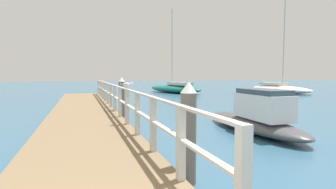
{
  "coord_description": "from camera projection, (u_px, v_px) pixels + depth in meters",
  "views": [
    {
      "loc": [
        -0.12,
        -1.24,
        1.95
      ],
      "look_at": [
        2.34,
        6.13,
        1.36
      ],
      "focal_mm": 28.16,
      "sensor_mm": 36.0,
      "label": 1
    }
  ],
  "objects": [
    {
      "name": "pier_deck",
      "position": [
        84.0,
        114.0,
        11.91
      ],
      "size": [
        2.75,
        22.33,
        0.35
      ],
      "primitive_type": "cube",
      "color": "#846B4C",
      "rests_on": "ground_plane"
    },
    {
      "name": "pier_railing",
      "position": [
        113.0,
        94.0,
        12.25
      ],
      "size": [
        0.12,
        20.85,
        1.15
      ],
      "color": "beige",
      "rests_on": "pier_deck"
    },
    {
      "name": "dock_piling_near",
      "position": [
        188.0,
        133.0,
        4.66
      ],
      "size": [
        0.29,
        0.29,
        1.83
      ],
      "color": "#6B6056",
      "rests_on": "ground_plane"
    },
    {
      "name": "dock_piling_far",
      "position": [
        122.0,
        97.0,
        12.09
      ],
      "size": [
        0.29,
        0.29,
        1.83
      ],
      "color": "#6B6056",
      "rests_on": "ground_plane"
    },
    {
      "name": "seagull_foreground",
      "position": [
        127.0,
        84.0,
        8.49
      ],
      "size": [
        0.42,
        0.3,
        0.21
      ],
      "rotation": [
        0.0,
        0.0,
        4.12
      ],
      "color": "white",
      "rests_on": "pier_railing"
    },
    {
      "name": "boat_0",
      "position": [
        175.0,
        88.0,
        28.16
      ],
      "size": [
        4.83,
        8.1,
        8.91
      ],
      "rotation": [
        0.0,
        0.0,
        0.35
      ],
      "color": "#197266",
      "rests_on": "ground_plane"
    },
    {
      "name": "boat_3",
      "position": [
        256.0,
        118.0,
        8.94
      ],
      "size": [
        1.54,
        5.1,
        1.48
      ],
      "rotation": [
        0.0,
        0.0,
        3.12
      ],
      "color": "#4C4C51",
      "rests_on": "ground_plane"
    },
    {
      "name": "boat_4",
      "position": [
        279.0,
        89.0,
        28.21
      ],
      "size": [
        2.98,
        8.15,
        10.28
      ],
      "rotation": [
        0.0,
        0.0,
        3.19
      ],
      "color": "white",
      "rests_on": "ground_plane"
    }
  ]
}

